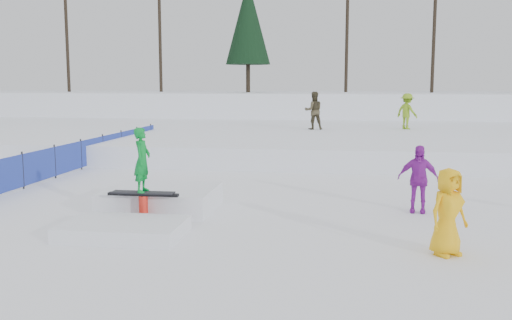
# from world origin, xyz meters

# --- Properties ---
(ground) EXTENTS (120.00, 120.00, 0.00)m
(ground) POSITION_xyz_m (0.00, 0.00, 0.00)
(ground) COLOR white
(snow_berm) EXTENTS (60.00, 14.00, 2.40)m
(snow_berm) POSITION_xyz_m (0.00, 30.00, 1.20)
(snow_berm) COLOR white
(snow_berm) RESTS_ON ground
(snow_midrise) EXTENTS (50.00, 18.00, 0.80)m
(snow_midrise) POSITION_xyz_m (0.00, 16.00, 0.40)
(snow_midrise) COLOR white
(snow_midrise) RESTS_ON ground
(safety_fence) EXTENTS (0.05, 16.00, 1.10)m
(safety_fence) POSITION_xyz_m (-6.50, 6.60, 0.55)
(safety_fence) COLOR #23369B
(safety_fence) RESTS_ON ground
(treeline) EXTENTS (40.24, 4.22, 10.50)m
(treeline) POSITION_xyz_m (6.18, 28.28, 7.45)
(treeline) COLOR black
(treeline) RESTS_ON snow_berm
(walker_olive) EXTENTS (1.04, 0.90, 1.86)m
(walker_olive) POSITION_xyz_m (1.34, 15.71, 1.73)
(walker_olive) COLOR #413926
(walker_olive) RESTS_ON snow_midrise
(walker_ygreen) EXTENTS (1.29, 1.26, 1.77)m
(walker_ygreen) POSITION_xyz_m (5.90, 16.58, 1.69)
(walker_ygreen) COLOR #79A61B
(walker_ygreen) RESTS_ON snow_midrise
(spectator_purple) EXTENTS (1.00, 0.53, 1.62)m
(spectator_purple) POSITION_xyz_m (4.50, 1.35, 0.81)
(spectator_purple) COLOR purple
(spectator_purple) RESTS_ON ground
(spectator_yellow) EXTENTS (0.92, 0.86, 1.59)m
(spectator_yellow) POSITION_xyz_m (4.57, -2.10, 0.79)
(spectator_yellow) COLOR #FFB80F
(spectator_yellow) RESTS_ON ground
(jib_rail_feature) EXTENTS (2.60, 4.40, 2.11)m
(jib_rail_feature) POSITION_xyz_m (-1.65, 0.03, 0.30)
(jib_rail_feature) COLOR white
(jib_rail_feature) RESTS_ON ground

